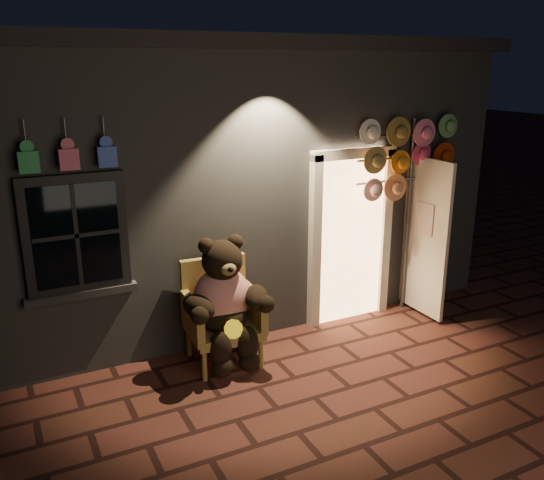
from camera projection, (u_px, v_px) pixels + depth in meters
ground at (315, 398)px, 5.67m from camera, size 60.00×60.00×0.00m
shop_building at (181, 163)px, 8.57m from camera, size 7.30×5.95×3.51m
wicker_armchair at (220, 312)px, 6.27m from camera, size 0.81×0.74×1.12m
teddy_bear at (225, 301)px, 6.10m from camera, size 1.01×0.80×1.40m
hat_rack at (405, 156)px, 7.01m from camera, size 1.43×0.22×2.53m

